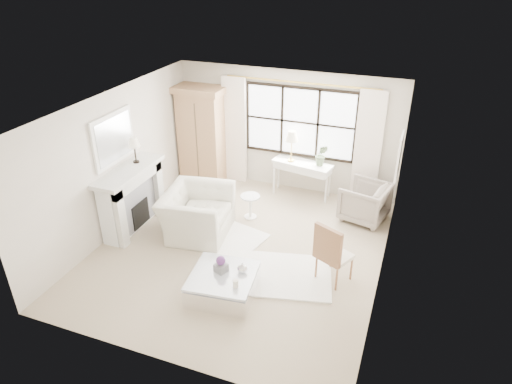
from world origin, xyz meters
TOP-DOWN VIEW (x-y plane):
  - floor at (0.00, 0.00)m, footprint 5.50×5.50m
  - ceiling at (0.00, 0.00)m, footprint 5.50×5.50m
  - wall_back at (0.00, 2.75)m, footprint 5.00×0.00m
  - wall_front at (0.00, -2.75)m, footprint 5.00×0.00m
  - wall_left at (-2.50, 0.00)m, footprint 0.00×5.50m
  - wall_right at (2.50, 0.00)m, footprint 0.00×5.50m
  - window_pane at (0.30, 2.73)m, footprint 2.40×0.02m
  - window_frame at (0.30, 2.72)m, footprint 2.50×0.04m
  - curtain_rod at (0.30, 2.67)m, footprint 3.30×0.04m
  - curtain_left at (-1.20, 2.65)m, footprint 0.55×0.10m
  - curtain_right at (1.80, 2.65)m, footprint 0.55×0.10m
  - fireplace at (-2.27, 0.00)m, footprint 0.58×1.66m
  - mirror_frame at (-2.47, 0.00)m, footprint 0.05×1.15m
  - mirror_glass at (-2.44, 0.00)m, footprint 0.02×1.00m
  - art_frame at (2.47, 1.70)m, footprint 0.04×0.62m
  - art_canvas at (2.45, 1.70)m, footprint 0.01×0.52m
  - mantel_lamp at (-2.27, 0.32)m, footprint 0.22×0.22m
  - armoire at (-1.92, 2.44)m, footprint 1.15×0.74m
  - console_table at (0.48, 2.43)m, footprint 1.36×0.68m
  - console_lamp at (0.22, 2.42)m, footprint 0.28×0.28m
  - orchid_plant at (0.89, 2.42)m, footprint 0.28×0.24m
  - side_table at (-0.23, 1.12)m, footprint 0.40×0.40m
  - rug_left at (-0.52, 0.26)m, footprint 1.82×1.48m
  - rug_right at (0.97, -0.46)m, footprint 1.87×1.56m
  - club_armchair at (-0.99, 0.24)m, footprint 1.34×1.49m
  - wingback_chair at (1.94, 1.88)m, footprint 1.04×1.02m
  - french_chair at (1.77, -0.27)m, footprint 0.64×0.65m
  - coffee_table at (0.22, -1.23)m, footprint 1.11×1.11m
  - planter_box at (0.16, -1.16)m, footprint 0.23×0.23m
  - planter_flowers at (0.16, -1.16)m, footprint 0.15×0.15m
  - pillar_candle at (0.52, -1.43)m, footprint 0.09×0.09m
  - coffee_vase at (0.48, -1.06)m, footprint 0.19×0.19m

SIDE VIEW (x-z plane):
  - floor at x=0.00m, z-range 0.00..0.00m
  - rug_left at x=-0.52m, z-range 0.00..0.03m
  - rug_right at x=0.97m, z-range 0.00..0.03m
  - coffee_table at x=0.22m, z-range -0.01..0.37m
  - french_chair at x=1.77m, z-range -0.23..0.85m
  - side_table at x=-0.23m, z-range 0.08..0.58m
  - wingback_chair at x=1.94m, z-range 0.00..0.79m
  - console_table at x=0.48m, z-range 0.00..0.80m
  - club_armchair at x=-0.99m, z-range 0.00..0.88m
  - pillar_candle at x=0.52m, z-range 0.38..0.50m
  - planter_box at x=0.16m, z-range 0.38..0.51m
  - coffee_vase at x=0.48m, z-range 0.38..0.55m
  - planter_flowers at x=0.16m, z-range 0.51..0.66m
  - fireplace at x=-2.27m, z-range 0.02..1.28m
  - orchid_plant at x=0.89m, z-range 0.80..1.28m
  - armoire at x=-1.92m, z-range 0.02..2.26m
  - curtain_left at x=-1.20m, z-range 0.00..2.47m
  - curtain_right at x=1.80m, z-range 0.00..2.47m
  - wall_left at x=-2.50m, z-range -1.40..4.10m
  - wall_right at x=2.50m, z-range -1.40..4.10m
  - wall_back at x=0.00m, z-range -1.15..3.85m
  - wall_front at x=0.00m, z-range -1.15..3.85m
  - console_lamp at x=0.22m, z-range 1.01..1.70m
  - art_frame at x=2.47m, z-range 1.14..1.96m
  - art_canvas at x=2.45m, z-range 1.19..1.91m
  - window_pane at x=0.30m, z-range 0.85..2.35m
  - window_frame at x=0.30m, z-range 0.85..2.35m
  - mantel_lamp at x=-2.27m, z-range 1.40..1.91m
  - mirror_frame at x=-2.47m, z-range 1.37..2.31m
  - mirror_glass at x=-2.44m, z-range 1.44..2.24m
  - curtain_rod at x=0.30m, z-range 2.45..2.49m
  - ceiling at x=0.00m, z-range 2.70..2.70m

